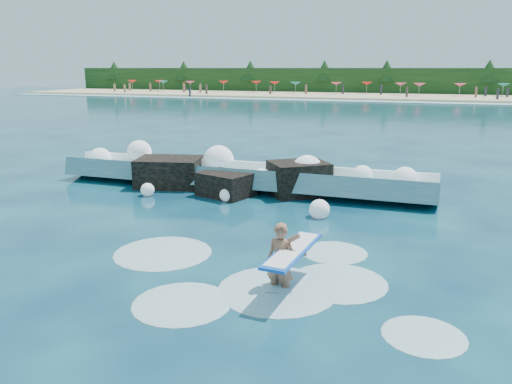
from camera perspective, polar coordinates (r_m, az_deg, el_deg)
ground at (r=14.90m, az=-8.06°, el=-5.78°), size 200.00×200.00×0.00m
beach at (r=90.77m, az=15.46°, el=10.47°), size 140.00×20.00×0.40m
wet_band at (r=79.83m, az=14.85°, el=9.98°), size 140.00×5.00×0.08m
treeline at (r=100.65m, az=15.99°, el=12.05°), size 140.00×4.00×5.00m
breaking_wave at (r=21.39m, az=-1.84°, el=1.79°), size 16.10×2.59×1.39m
rock_cluster at (r=20.90m, az=-3.59°, el=1.50°), size 8.66×3.63×1.56m
surfer_with_board at (r=11.60m, az=3.12°, el=-7.79°), size 1.06×3.03×1.91m
wave_spray at (r=21.34m, az=-2.89°, el=2.84°), size 14.84×4.53×1.85m
surf_foam at (r=12.42m, az=-0.29°, el=-9.77°), size 9.16×6.24×0.14m
beach_umbrellas at (r=92.64m, az=15.62°, el=11.79°), size 109.84×6.73×0.50m
beachgoers at (r=87.65m, az=16.11°, el=10.90°), size 108.36×13.61×1.93m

